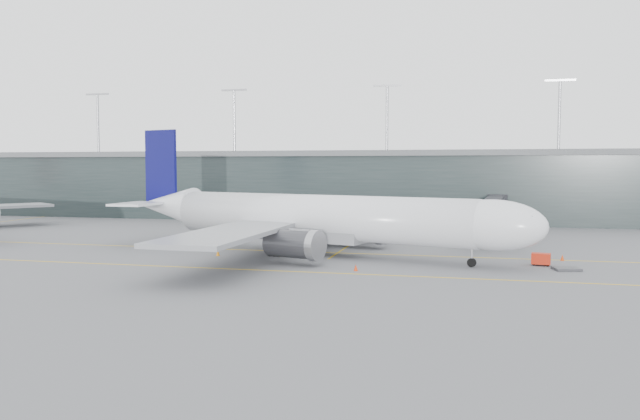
# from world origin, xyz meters

# --- Properties ---
(ground) EXTENTS (320.00, 320.00, 0.00)m
(ground) POSITION_xyz_m (0.00, 0.00, 0.00)
(ground) COLOR slate
(ground) RESTS_ON ground
(taxiline_a) EXTENTS (160.00, 0.25, 0.02)m
(taxiline_a) POSITION_xyz_m (0.00, -4.00, 0.01)
(taxiline_a) COLOR gold
(taxiline_a) RESTS_ON ground
(taxiline_b) EXTENTS (160.00, 0.25, 0.02)m
(taxiline_b) POSITION_xyz_m (0.00, -20.00, 0.01)
(taxiline_b) COLOR gold
(taxiline_b) RESTS_ON ground
(taxiline_lead_main) EXTENTS (0.25, 60.00, 0.02)m
(taxiline_lead_main) POSITION_xyz_m (5.00, 20.00, 0.01)
(taxiline_lead_main) COLOR gold
(taxiline_lead_main) RESTS_ON ground
(terminal) EXTENTS (240.00, 36.00, 29.00)m
(terminal) POSITION_xyz_m (-0.00, 58.00, 7.62)
(terminal) COLOR #1E2929
(terminal) RESTS_ON ground
(main_aircraft) EXTENTS (61.21, 56.32, 17.53)m
(main_aircraft) POSITION_xyz_m (2.25, -5.73, 4.92)
(main_aircraft) COLOR white
(main_aircraft) RESTS_ON ground
(jet_bridge) EXTENTS (7.36, 43.24, 6.34)m
(jet_bridge) POSITION_xyz_m (25.60, 23.69, 4.75)
(jet_bridge) COLOR #28282D
(jet_bridge) RESTS_ON ground
(gse_cart) EXTENTS (2.35, 1.71, 1.47)m
(gse_cart) POSITION_xyz_m (30.86, -9.04, 0.82)
(gse_cart) COLOR red
(gse_cart) RESTS_ON ground
(baggage_dolly) EXTENTS (3.23, 2.80, 0.28)m
(baggage_dolly) POSITION_xyz_m (33.33, -11.96, 0.17)
(baggage_dolly) COLOR #35363A
(baggage_dolly) RESTS_ON ground
(uld_a) EXTENTS (2.28, 1.97, 1.81)m
(uld_a) POSITION_xyz_m (-6.55, 10.32, 0.95)
(uld_a) COLOR #333438
(uld_a) RESTS_ON ground
(uld_b) EXTENTS (2.44, 2.24, 1.80)m
(uld_b) POSITION_xyz_m (-1.51, 11.90, 0.95)
(uld_b) COLOR #333438
(uld_b) RESTS_ON ground
(uld_c) EXTENTS (2.29, 1.88, 1.99)m
(uld_c) POSITION_xyz_m (-1.11, 11.28, 1.04)
(uld_c) COLOR #333438
(uld_c) RESTS_ON ground
(cone_nose) EXTENTS (0.49, 0.49, 0.78)m
(cone_nose) POSITION_xyz_m (33.93, -4.32, 0.39)
(cone_nose) COLOR #D13D0B
(cone_nose) RESTS_ON ground
(cone_wing_stbd) EXTENTS (0.47, 0.47, 0.74)m
(cone_wing_stbd) POSITION_xyz_m (9.99, -17.93, 0.37)
(cone_wing_stbd) COLOR red
(cone_wing_stbd) RESTS_ON ground
(cone_wing_port) EXTENTS (0.46, 0.46, 0.73)m
(cone_wing_port) POSITION_xyz_m (7.93, 9.56, 0.37)
(cone_wing_port) COLOR orange
(cone_wing_port) RESTS_ON ground
(cone_tail) EXTENTS (0.50, 0.50, 0.79)m
(cone_tail) POSITION_xyz_m (-9.90, -10.36, 0.40)
(cone_tail) COLOR orange
(cone_tail) RESTS_ON ground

